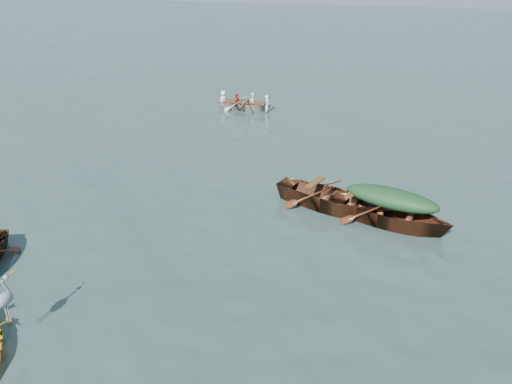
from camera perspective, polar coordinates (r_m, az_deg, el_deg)
ground at (r=11.35m, az=-10.06°, el=-9.86°), size 140.00×140.00×0.00m
green_tarp_boat at (r=13.78m, az=14.87°, el=-3.60°), size 4.73×2.53×1.06m
open_wooden_boat at (r=14.23m, az=8.78°, el=-2.02°), size 5.04×2.85×1.15m
rowed_boat at (r=23.54m, az=-1.26°, el=9.38°), size 3.56×1.17×0.80m
green_tarp_cover at (r=13.42m, az=15.24°, el=-0.64°), size 2.60×1.39×0.52m
thwart_benches at (r=13.97m, az=8.94°, el=0.15°), size 2.56×1.57×0.04m
heron at (r=10.20m, az=-26.71°, el=-11.53°), size 0.48×0.48×0.92m
rowers at (r=23.34m, az=-1.27°, el=11.22°), size 2.50×1.03×0.76m
oars at (r=23.43m, az=-1.27°, el=10.39°), size 0.68×2.62×0.06m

